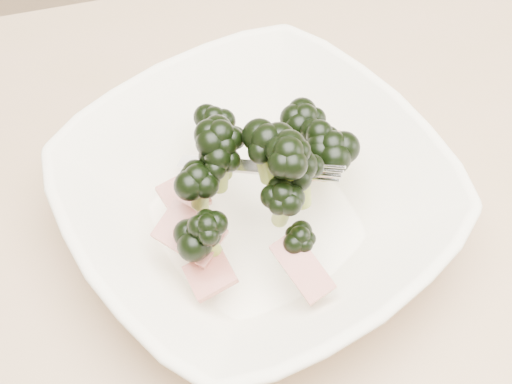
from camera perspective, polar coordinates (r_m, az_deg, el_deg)
dining_table at (r=0.68m, az=6.61°, el=-11.29°), size 1.20×0.80×0.75m
broccoli_dish at (r=0.58m, az=0.07°, el=-0.41°), size 0.39×0.39×0.14m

